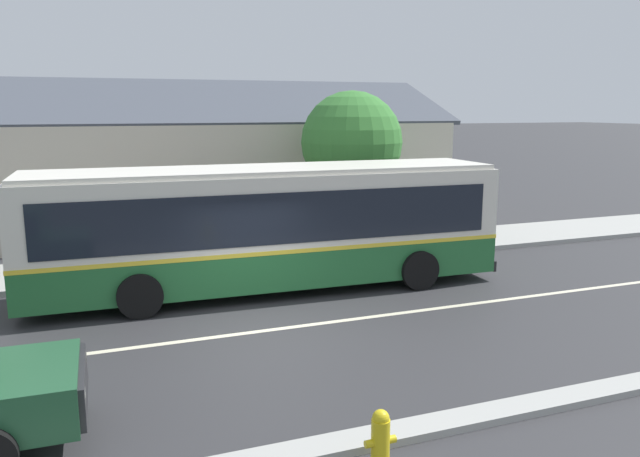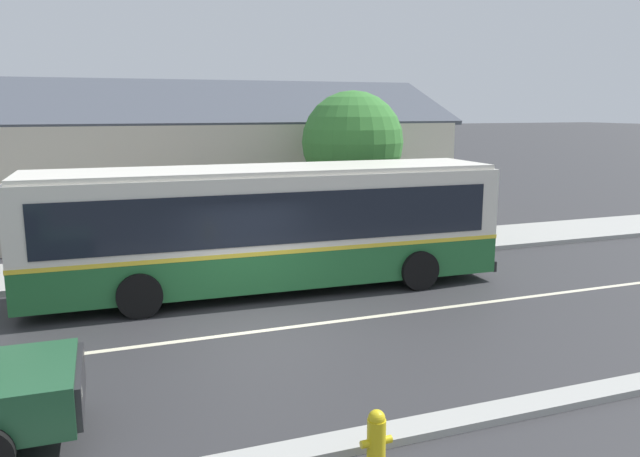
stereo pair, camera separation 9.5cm
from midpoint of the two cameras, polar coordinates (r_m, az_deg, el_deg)
ground_plane at (r=13.12m, az=-5.13°, el=-9.28°), size 300.00×300.00×0.00m
sidewalk_far at (r=18.70m, az=-10.16°, el=-2.99°), size 60.00×3.00×0.15m
curb_near at (r=9.02m, az=3.58°, el=-18.76°), size 60.00×0.50×0.12m
lane_divider_stripe at (r=13.12m, az=-5.13°, el=-9.27°), size 60.00×0.16×0.01m
community_building at (r=25.51m, az=-14.68°, el=5.15°), size 21.93×8.86×6.66m
transit_bus at (r=15.62m, az=-4.92°, el=0.37°), size 11.82×3.05×3.10m
street_tree_primary at (r=20.56m, az=2.77°, el=7.84°), size 3.31×3.31×5.09m
fire_hydrant at (r=8.31m, az=5.20°, el=-18.68°), size 0.42×0.24×0.83m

